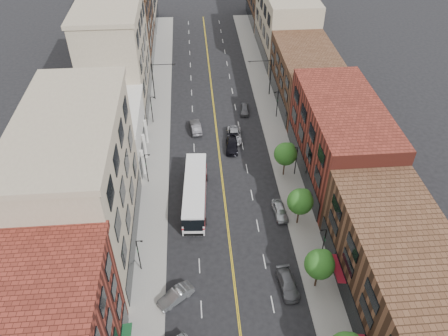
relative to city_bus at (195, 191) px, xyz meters
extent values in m
plane|color=black|center=(4.12, -19.29, -2.00)|extent=(220.00, 220.00, 0.00)
cube|color=gray|center=(-5.88, 15.71, -1.93)|extent=(4.00, 110.00, 0.15)
cube|color=gray|center=(14.12, 15.71, -1.93)|extent=(4.00, 110.00, 0.15)
cube|color=tan|center=(-12.88, -6.29, 7.00)|extent=(10.00, 22.00, 18.00)
cube|color=silver|center=(-12.88, 11.71, 2.00)|extent=(10.00, 14.00, 8.00)
cube|color=tan|center=(-12.88, 28.71, 7.00)|extent=(10.00, 20.00, 18.00)
cube|color=#543521|center=(-12.88, 48.71, 5.50)|extent=(10.00, 20.00, 15.00)
cube|color=#543521|center=(21.12, -19.29, 3.00)|extent=(10.00, 26.00, 10.00)
cube|color=maroon|center=(21.12, 4.71, 4.00)|extent=(10.00, 22.00, 12.00)
cube|color=#543521|center=(21.12, 25.71, 3.00)|extent=(10.00, 20.00, 10.00)
cube|color=tan|center=(21.12, 46.71, 5.00)|extent=(10.00, 22.00, 14.00)
cylinder|color=black|center=(13.42, -15.29, -0.60)|extent=(0.22, 0.22, 2.50)
sphere|color=#1D5C1A|center=(13.42, -15.29, 2.04)|extent=(3.40, 3.40, 3.40)
sphere|color=#1D5C1A|center=(13.92, -14.89, 2.55)|extent=(2.04, 2.04, 2.04)
cylinder|color=black|center=(13.42, -5.29, -0.60)|extent=(0.22, 0.22, 2.50)
sphere|color=#1D5C1A|center=(13.42, -5.29, 2.04)|extent=(3.40, 3.40, 3.40)
sphere|color=#1D5C1A|center=(13.92, -4.89, 2.55)|extent=(2.04, 2.04, 2.04)
cylinder|color=black|center=(13.42, 4.71, -0.60)|extent=(0.22, 0.22, 2.50)
sphere|color=#1D5C1A|center=(13.42, 4.71, 2.04)|extent=(3.40, 3.40, 3.40)
sphere|color=#1D5C1A|center=(13.92, 5.11, 2.55)|extent=(2.04, 2.04, 2.04)
cylinder|color=black|center=(-6.88, -11.29, 0.65)|extent=(0.14, 0.14, 5.00)
cylinder|color=black|center=(-6.53, -11.29, 3.15)|extent=(0.70, 0.10, 0.10)
cube|color=black|center=(-6.28, -11.29, 3.10)|extent=(0.28, 0.14, 0.14)
cube|color=#19592D|center=(-6.88, -11.29, 1.55)|extent=(0.04, 0.55, 0.35)
cylinder|color=black|center=(-6.88, 4.71, 0.65)|extent=(0.14, 0.14, 5.00)
cylinder|color=black|center=(-6.53, 4.71, 3.15)|extent=(0.70, 0.10, 0.10)
cube|color=black|center=(-6.28, 4.71, 3.10)|extent=(0.28, 0.14, 0.14)
cube|color=#19592D|center=(-6.88, 4.71, 1.55)|extent=(0.04, 0.55, 0.35)
cylinder|color=black|center=(-6.88, 20.71, 0.65)|extent=(0.14, 0.14, 5.00)
cylinder|color=black|center=(-6.53, 20.71, 3.15)|extent=(0.70, 0.10, 0.10)
cube|color=black|center=(-6.28, 20.71, 3.10)|extent=(0.28, 0.14, 0.14)
cube|color=#19592D|center=(-6.88, 20.71, 1.55)|extent=(0.04, 0.55, 0.35)
cylinder|color=black|center=(15.12, -11.29, 0.65)|extent=(0.14, 0.14, 5.00)
cylinder|color=black|center=(14.77, -11.29, 3.15)|extent=(0.70, 0.10, 0.10)
cube|color=black|center=(14.52, -11.29, 3.10)|extent=(0.28, 0.14, 0.14)
cube|color=#19592D|center=(15.12, -11.29, 1.55)|extent=(0.04, 0.55, 0.35)
cylinder|color=black|center=(15.12, 4.71, 0.65)|extent=(0.14, 0.14, 5.00)
cylinder|color=black|center=(14.77, 4.71, 3.15)|extent=(0.70, 0.10, 0.10)
cube|color=black|center=(14.52, 4.71, 3.10)|extent=(0.28, 0.14, 0.14)
cube|color=#19592D|center=(15.12, 4.71, 1.55)|extent=(0.04, 0.55, 0.35)
cylinder|color=black|center=(15.12, 20.71, 0.65)|extent=(0.14, 0.14, 5.00)
cylinder|color=black|center=(14.77, 20.71, 3.15)|extent=(0.70, 0.10, 0.10)
cube|color=black|center=(14.52, 20.71, 3.10)|extent=(0.28, 0.14, 0.14)
cube|color=#19592D|center=(15.12, 20.71, 1.55)|extent=(0.04, 0.55, 0.35)
cylinder|color=black|center=(-6.88, 28.71, 1.75)|extent=(0.18, 0.18, 7.20)
cylinder|color=black|center=(-4.68, 28.71, 5.15)|extent=(4.40, 0.12, 0.12)
imported|color=black|center=(-2.88, 28.71, 4.75)|extent=(0.15, 0.18, 0.90)
cylinder|color=black|center=(15.12, 28.71, 1.75)|extent=(0.18, 0.18, 7.20)
cylinder|color=black|center=(12.92, 28.71, 5.15)|extent=(4.40, 0.12, 0.12)
imported|color=black|center=(11.12, 28.71, 4.75)|extent=(0.15, 0.18, 0.90)
cube|color=white|center=(0.00, 0.01, -0.17)|extent=(3.76, 13.50, 3.22)
cube|color=black|center=(0.00, 0.01, 0.61)|extent=(3.81, 13.54, 1.17)
cube|color=red|center=(0.00, 0.01, -0.50)|extent=(3.81, 13.54, 0.24)
cube|color=black|center=(-0.44, -6.67, 0.11)|extent=(2.44, 0.22, 1.78)
cylinder|color=black|center=(-1.75, -4.33, -1.47)|extent=(0.38, 1.08, 1.07)
cylinder|color=black|center=(1.17, -4.52, -1.47)|extent=(0.38, 1.08, 1.07)
cylinder|color=black|center=(-1.17, 4.54, -1.47)|extent=(0.38, 1.08, 1.07)
cylinder|color=black|center=(1.76, 4.35, -1.47)|extent=(0.38, 1.08, 1.07)
imported|color=#999DA0|center=(-2.68, -15.80, -1.28)|extent=(4.42, 3.80, 1.44)
imported|color=#545559|center=(10.19, -15.24, -1.33)|extent=(2.34, 4.83, 1.35)
imported|color=#B6BABF|center=(11.40, -3.45, -1.29)|extent=(1.99, 4.31, 1.43)
imported|color=#4F4F54|center=(0.56, 17.61, -1.23)|extent=(2.18, 4.87, 1.55)
imported|color=black|center=(6.28, 11.94, -1.30)|extent=(2.41, 5.02, 1.41)
imported|color=#A0A1A7|center=(6.93, 14.71, -1.28)|extent=(2.62, 5.31, 1.45)
imported|color=#535458|center=(9.62, 22.71, -1.34)|extent=(2.00, 4.05, 1.33)
camera|label=1|loc=(0.45, -44.73, 41.00)|focal=35.00mm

